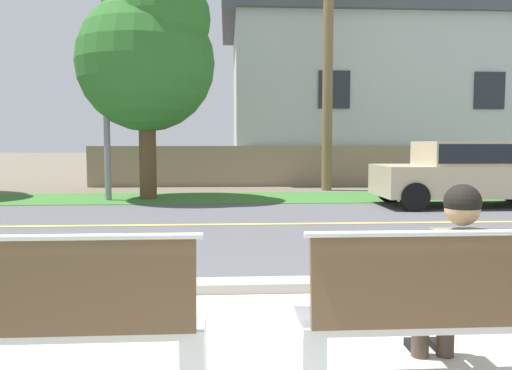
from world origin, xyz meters
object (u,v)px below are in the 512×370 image
Objects in this scene: car_beige_far at (468,170)px; seated_person_olive at (453,273)px; shade_tree_left at (150,53)px; bench_right at (467,315)px; bench_left at (27,324)px; streetlamp at (106,35)px.

seated_person_olive is at bearing -116.78° from car_beige_far.
bench_right is at bearing -72.08° from shade_tree_left.
car_beige_far is (6.86, 8.65, 0.39)m from bench_left.
bench_right is at bearing -116.26° from car_beige_far.
streetlamp reaches higher than bench_left.
bench_left is 0.27× the size of streetlamp.
car_beige_far is 8.49m from shade_tree_left.
streetlamp is (-4.52, 10.38, 3.60)m from seated_person_olive.
shade_tree_left is (-7.70, 1.96, 3.00)m from car_beige_far.
car_beige_far is at bearing 51.60° from bench_left.
seated_person_olive is at bearing -66.47° from streetlamp.
seated_person_olive is 9.50m from car_beige_far.
seated_person_olive is 11.88m from streetlamp.
shade_tree_left is (-0.84, 10.61, 3.39)m from bench_left.
car_beige_far reaches higher than seated_person_olive.
shade_tree_left is at bearing 165.74° from car_beige_far.
streetlamp is 1.18m from shade_tree_left.
seated_person_olive is (2.58, 0.17, 0.21)m from bench_left.
bench_left is at bearing -79.57° from streetlamp.
bench_left is at bearing -85.46° from shade_tree_left.
bench_right is at bearing -66.77° from streetlamp.
streetlamp is at bearing 167.83° from car_beige_far.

